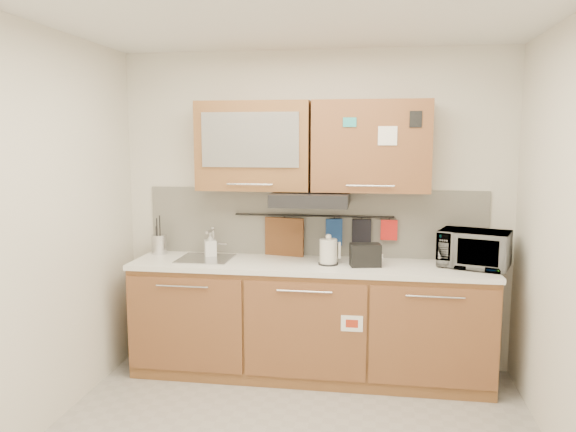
% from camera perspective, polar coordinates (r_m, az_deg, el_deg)
% --- Properties ---
extents(ceiling, '(3.20, 3.20, 0.00)m').
position_cam_1_polar(ceiling, '(3.21, -0.23, 20.64)').
color(ceiling, white).
rests_on(ceiling, wall_back).
extents(wall_back, '(3.20, 0.00, 3.20)m').
position_cam_1_polar(wall_back, '(4.66, 2.66, 0.60)').
color(wall_back, silver).
rests_on(wall_back, ground).
extents(wall_left, '(0.00, 3.00, 3.00)m').
position_cam_1_polar(wall_left, '(3.78, -24.93, -1.84)').
color(wall_left, silver).
rests_on(wall_left, ground).
extents(base_cabinet, '(2.80, 0.64, 0.88)m').
position_cam_1_polar(base_cabinet, '(4.57, 2.17, -11.10)').
color(base_cabinet, brown).
rests_on(base_cabinet, floor).
extents(countertop, '(2.82, 0.62, 0.04)m').
position_cam_1_polar(countertop, '(4.43, 2.20, -5.05)').
color(countertop, white).
rests_on(countertop, base_cabinet).
extents(backsplash, '(2.80, 0.02, 0.56)m').
position_cam_1_polar(backsplash, '(4.66, 2.63, -0.64)').
color(backsplash, silver).
rests_on(backsplash, countertop).
extents(upper_cabinets, '(1.82, 0.37, 0.70)m').
position_cam_1_polar(upper_cabinets, '(4.45, 2.39, 7.11)').
color(upper_cabinets, brown).
rests_on(upper_cabinets, wall_back).
extents(range_hood, '(0.60, 0.46, 0.10)m').
position_cam_1_polar(range_hood, '(4.40, 2.32, 1.74)').
color(range_hood, black).
rests_on(range_hood, upper_cabinets).
extents(sink, '(0.42, 0.40, 0.26)m').
position_cam_1_polar(sink, '(4.61, -8.35, -4.30)').
color(sink, silver).
rests_on(sink, countertop).
extents(utensil_rail, '(1.30, 0.02, 0.02)m').
position_cam_1_polar(utensil_rail, '(4.62, 2.59, 0.03)').
color(utensil_rail, black).
rests_on(utensil_rail, backsplash).
extents(utensil_crock, '(0.17, 0.17, 0.33)m').
position_cam_1_polar(utensil_crock, '(4.88, -12.94, -2.79)').
color(utensil_crock, silver).
rests_on(utensil_crock, countertop).
extents(kettle, '(0.18, 0.17, 0.24)m').
position_cam_1_polar(kettle, '(4.36, 4.13, -3.71)').
color(kettle, silver).
rests_on(kettle, countertop).
extents(toaster, '(0.25, 0.18, 0.17)m').
position_cam_1_polar(toaster, '(4.33, 7.86, -3.92)').
color(toaster, black).
rests_on(toaster, countertop).
extents(microwave, '(0.59, 0.49, 0.28)m').
position_cam_1_polar(microwave, '(4.48, 18.39, -3.20)').
color(microwave, '#999999').
rests_on(microwave, countertop).
extents(soap_bottle, '(0.12, 0.12, 0.21)m').
position_cam_1_polar(soap_bottle, '(4.68, -7.90, -2.88)').
color(soap_bottle, '#999999').
rests_on(soap_bottle, countertop).
extents(cutting_board, '(0.33, 0.09, 0.41)m').
position_cam_1_polar(cutting_board, '(4.67, -0.39, -2.69)').
color(cutting_board, brown).
rests_on(cutting_board, utensil_rail).
extents(oven_mitt, '(0.14, 0.07, 0.22)m').
position_cam_1_polar(oven_mitt, '(4.61, 4.69, -1.65)').
color(oven_mitt, navy).
rests_on(oven_mitt, utensil_rail).
extents(dark_pouch, '(0.16, 0.06, 0.24)m').
position_cam_1_polar(dark_pouch, '(4.60, 7.47, -1.83)').
color(dark_pouch, black).
rests_on(dark_pouch, utensil_rail).
extents(pot_holder, '(0.13, 0.02, 0.16)m').
position_cam_1_polar(pot_holder, '(4.59, 10.22, -1.41)').
color(pot_holder, red).
rests_on(pot_holder, utensil_rail).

